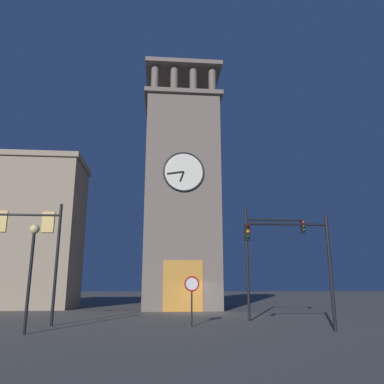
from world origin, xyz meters
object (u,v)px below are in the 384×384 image
at_px(traffic_signal_near, 301,251).
at_px(traffic_signal_mid, 265,247).
at_px(street_lamp, 32,255).
at_px(clocktower, 181,198).
at_px(traffic_signal_far, 37,245).
at_px(no_horn_sign, 192,287).

xyz_separation_m(traffic_signal_near, traffic_signal_mid, (0.19, -5.36, 0.71)).
bearing_deg(street_lamp, clocktower, -113.76).
xyz_separation_m(traffic_signal_near, traffic_signal_far, (13.18, -3.63, 0.56)).
bearing_deg(clocktower, traffic_signal_mid, 110.31).
relative_size(clocktower, street_lamp, 5.29).
height_order(traffic_signal_far, street_lamp, traffic_signal_far).
distance_m(clocktower, traffic_signal_mid, 14.17).
height_order(clocktower, street_lamp, clocktower).
distance_m(clocktower, no_horn_sign, 17.00).
height_order(traffic_signal_near, no_horn_sign, traffic_signal_near).
relative_size(clocktower, no_horn_sign, 10.02).
height_order(traffic_signal_near, street_lamp, traffic_signal_near).
relative_size(street_lamp, no_horn_sign, 1.90).
bearing_deg(traffic_signal_far, traffic_signal_mid, -172.38).
bearing_deg(traffic_signal_near, traffic_signal_mid, -87.98).
relative_size(traffic_signal_near, no_horn_sign, 2.15).
height_order(traffic_signal_far, no_horn_sign, traffic_signal_far).
height_order(traffic_signal_near, traffic_signal_mid, traffic_signal_mid).
bearing_deg(traffic_signal_mid, street_lamp, 23.19).
distance_m(clocktower, street_lamp, 20.09).
bearing_deg(no_horn_sign, clocktower, -90.95).
bearing_deg(clocktower, no_horn_sign, 89.05).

